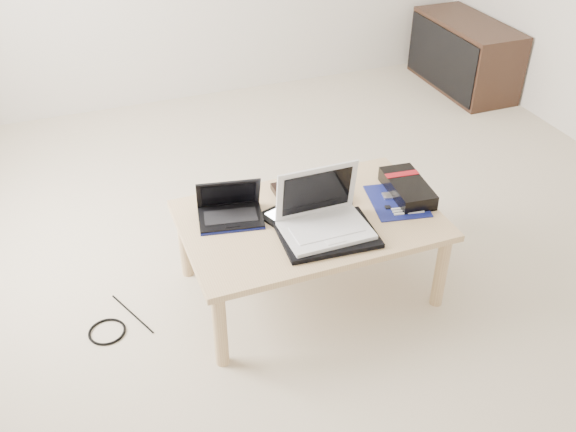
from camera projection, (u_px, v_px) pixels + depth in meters
name	position (u px, v px, depth m)	size (l,w,h in m)	color
ground	(319.00, 245.00, 3.26)	(4.00, 4.00, 0.00)	beige
coffee_table	(310.00, 227.00, 2.79)	(1.10, 0.70, 0.40)	tan
media_cabinet	(464.00, 55.00, 4.74)	(0.41, 0.90, 0.50)	#362016
book	(311.00, 194.00, 2.89)	(0.30, 0.25, 0.03)	black
netbook	(230.00, 210.00, 2.74)	(0.30, 0.25, 0.18)	black
tablet	(295.00, 214.00, 2.77)	(0.31, 0.27, 0.01)	black
remote	(337.00, 205.00, 2.82)	(0.11, 0.21, 0.02)	silver
neoprene_sleeve	(327.00, 234.00, 2.64)	(0.39, 0.29, 0.02)	black
white_laptop	(323.00, 217.00, 2.64)	(0.35, 0.25, 0.26)	silver
motherboard	(397.00, 201.00, 2.86)	(0.28, 0.33, 0.01)	#0C124F
gpu_box	(407.00, 188.00, 2.89)	(0.19, 0.33, 0.07)	black
cable_coil	(295.00, 217.00, 2.75)	(0.11, 0.11, 0.01)	black
floor_cable_coil	(107.00, 332.00, 2.75)	(0.16, 0.16, 0.01)	black
floor_cable_trail	(132.00, 314.00, 2.84)	(0.01, 0.01, 0.32)	black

